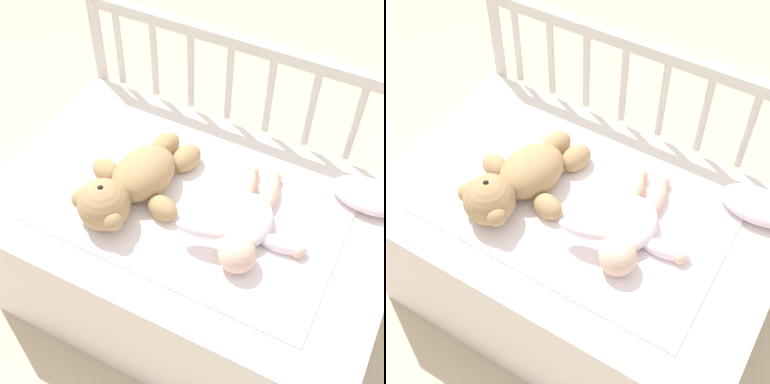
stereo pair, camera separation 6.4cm
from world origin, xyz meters
TOP-DOWN VIEW (x-y plane):
  - ground_plane at (0.00, 0.00)m, footprint 12.00×12.00m
  - crib_mattress at (0.00, 0.00)m, footprint 1.10×0.70m
  - crib_rail at (-0.00, 0.37)m, footprint 1.10×0.04m
  - blanket at (0.00, 0.00)m, footprint 0.82×0.51m
  - teddy_bear at (-0.16, -0.04)m, footprint 0.31×0.42m
  - baby at (0.17, -0.01)m, footprint 0.33×0.37m
  - small_pillow at (0.43, 0.23)m, footprint 0.21×0.12m

SIDE VIEW (x-z plane):
  - ground_plane at x=0.00m, z-range 0.00..0.00m
  - crib_mattress at x=0.00m, z-range 0.00..0.48m
  - blanket at x=0.00m, z-range 0.48..0.49m
  - small_pillow at x=0.43m, z-range 0.48..0.54m
  - baby at x=0.17m, z-range 0.47..0.57m
  - teddy_bear at x=-0.16m, z-range 0.47..0.61m
  - crib_rail at x=0.00m, z-range 0.16..0.95m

